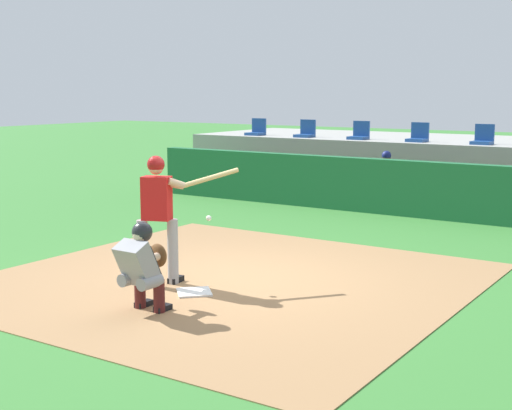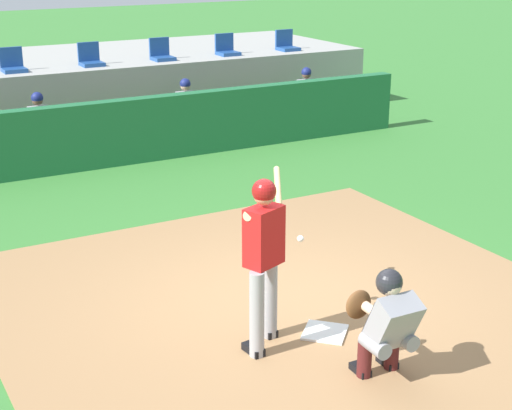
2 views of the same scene
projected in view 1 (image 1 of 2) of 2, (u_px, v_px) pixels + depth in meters
The scene contains 14 objects.
ground_plane at pixel (229, 281), 10.29m from camera, with size 80.00×80.00×0.00m, color #387A33.
dirt_infield at pixel (229, 280), 10.29m from camera, with size 6.40×6.40×0.01m, color #9E754C.
home_plate at pixel (194, 292), 9.63m from camera, with size 0.44×0.44×0.02m, color white.
batter_at_plate at pixel (159, 211), 9.93m from camera, with size 0.97×1.18×1.80m.
catcher_crouched at pixel (143, 264), 8.73m from camera, with size 0.49×1.77×1.13m.
dugout_wall at pixel (404, 188), 15.56m from camera, with size 13.00×0.30×1.20m, color #1E6638.
dugout_bench at pixel (420, 200), 16.45m from camera, with size 11.80×0.44×0.45m, color olive.
dugout_player_0 at pixel (384, 178), 16.70m from camera, with size 0.49×0.70×1.30m.
stands_platform at pixel (467, 166), 19.18m from camera, with size 15.00×4.40×1.40m, color #9E9E99.
stadium_seat_0 at pixel (257, 130), 20.88m from camera, with size 0.46×0.46×0.48m.
stadium_seat_1 at pixel (306, 132), 20.00m from camera, with size 0.46×0.46×0.48m.
stadium_seat_2 at pixel (359, 134), 19.11m from camera, with size 0.46×0.46×0.48m.
stadium_seat_3 at pixel (418, 136), 18.23m from camera, with size 0.46×0.46×0.48m.
stadium_seat_4 at pixel (483, 139), 17.35m from camera, with size 0.46×0.46×0.48m.
Camera 1 is at (5.82, -8.14, 2.68)m, focal length 50.79 mm.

